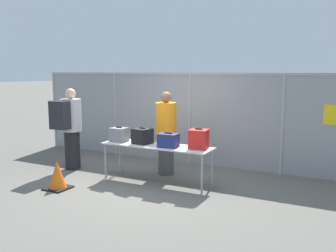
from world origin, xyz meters
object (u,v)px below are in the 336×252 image
Objects in this scene: inspection_table at (157,148)px; traveler_hooded at (69,125)px; security_worker_near at (166,132)px; traffic_cone at (57,176)px; suitcase_red at (199,139)px; utility_trailer at (285,144)px; suitcase_black at (142,136)px; suitcase_navy at (168,140)px; suitcase_grey at (119,135)px.

inspection_table is 2.22m from traveler_hooded.
traffic_cone is at bearing 38.31° from security_worker_near.
inspection_table is at bearing 40.26° from traffic_cone.
suitcase_red is (0.86, 0.07, 0.24)m from inspection_table.
inspection_table is 0.49× the size of utility_trailer.
security_worker_near is at bearing 101.22° from inspection_table.
inspection_table is 5.84× the size of suitcase_black.
suitcase_red is 0.21× the size of traveler_hooded.
security_worker_near reaches higher than suitcase_navy.
suitcase_navy is at bearing -2.41° from suitcase_grey.
traveler_hooded reaches higher than suitcase_grey.
traveler_hooded is (-2.20, -0.04, 0.30)m from inspection_table.
traveler_hooded is at bearing -179.07° from inspection_table.
suitcase_grey reaches higher than utility_trailer.
security_worker_near is (2.08, 0.65, -0.09)m from traveler_hooded.
inspection_table is at bearing -121.49° from utility_trailer.
inspection_table is 6.69× the size of suitcase_grey.
suitcase_navy is 3.58m from utility_trailer.
security_worker_near reaches higher than suitcase_grey.
traveler_hooded reaches higher than suitcase_red.
utility_trailer is (1.60, 3.17, -0.47)m from suitcase_navy.
traffic_cone is (-1.12, -1.22, -0.66)m from suitcase_black.
utility_trailer is at bearing 52.27° from traffic_cone.
suitcase_black is 0.65m from security_worker_near.
inspection_table is 1.27× the size of security_worker_near.
traffic_cone is at bearing -146.46° from suitcase_navy.
suitcase_navy reaches higher than utility_trailer.
inspection_table is at bearing -175.31° from suitcase_red.
traveler_hooded is 1.03× the size of security_worker_near.
inspection_table is 0.89m from suitcase_red.
security_worker_near is at bearing 27.13° from traveler_hooded.
traveler_hooded is 5.19m from utility_trailer.
traffic_cone is at bearing -127.73° from utility_trailer.
suitcase_red reaches higher than traffic_cone.
suitcase_red is at bearing 14.14° from suitcase_navy.
suitcase_grey is at bearing -176.95° from suitcase_red.
suitcase_black is at bearing 10.81° from traveler_hooded.
traveler_hooded is 2.18m from security_worker_near.
suitcase_grey is at bearing -177.87° from suitcase_black.
utility_trailer is at bearing 54.32° from suitcase_black.
utility_trailer is at bearing 63.16° from suitcase_navy.
suitcase_grey is 1.74m from suitcase_red.
suitcase_red is at bearing 135.07° from security_worker_near.
suitcase_black is 0.72× the size of traffic_cone.
traffic_cone is at bearing -139.74° from inspection_table.
security_worker_near is at bearing -129.11° from utility_trailer.
inspection_table is at bearing 10.70° from traveler_hooded.
traveler_hooded is at bearing -178.96° from suitcase_black.
security_worker_near is (-0.98, 0.54, -0.02)m from suitcase_red.
suitcase_black is at bearing -179.69° from inspection_table.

